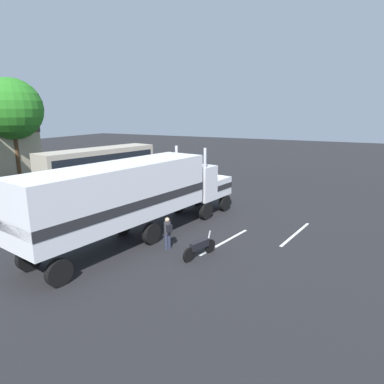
# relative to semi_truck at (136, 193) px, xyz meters

# --- Properties ---
(ground_plane) EXTENTS (120.00, 120.00, 0.00)m
(ground_plane) POSITION_rel_semi_truck_xyz_m (6.21, -0.86, -2.52)
(ground_plane) COLOR #232326
(lane_stripe_near) EXTENTS (4.33, 1.09, 0.01)m
(lane_stripe_near) POSITION_rel_semi_truck_xyz_m (1.57, -4.36, -2.52)
(lane_stripe_near) COLOR silver
(lane_stripe_near) RESTS_ON ground_plane
(lane_stripe_mid) EXTENTS (4.36, 0.92, 0.01)m
(lane_stripe_mid) POSITION_rel_semi_truck_xyz_m (4.35, -7.49, -2.52)
(lane_stripe_mid) COLOR silver
(lane_stripe_mid) RESTS_ON ground_plane
(semi_truck) EXTENTS (14.38, 5.06, 4.50)m
(semi_truck) POSITION_rel_semi_truck_xyz_m (0.00, 0.00, 0.00)
(semi_truck) COLOR white
(semi_truck) RESTS_ON ground_plane
(person_bystander) EXTENTS (0.43, 0.48, 1.63)m
(person_bystander) POSITION_rel_semi_truck_xyz_m (-0.55, -2.15, -1.63)
(person_bystander) COLOR #2D3347
(person_bystander) RESTS_ON ground_plane
(parked_bus) EXTENTS (11.29, 4.87, 3.40)m
(parked_bus) POSITION_rel_semi_truck_xyz_m (9.10, 10.46, -0.46)
(parked_bus) COLOR #BFB29E
(parked_bus) RESTS_ON ground_plane
(motorcycle) EXTENTS (2.03, 0.76, 1.12)m
(motorcycle) POSITION_rel_semi_truck_xyz_m (-0.68, -3.94, -2.04)
(motorcycle) COLOR black
(motorcycle) RESTS_ON ground_plane
(tree_right) EXTENTS (5.85, 5.85, 9.74)m
(tree_right) POSITION_rel_semi_truck_xyz_m (8.26, 20.16, 4.27)
(tree_right) COLOR brown
(tree_right) RESTS_ON ground_plane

